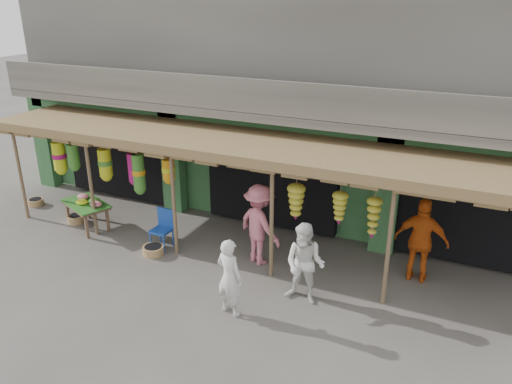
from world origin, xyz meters
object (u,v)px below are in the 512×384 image
at_px(flower_table, 87,204).
at_px(person_right, 305,264).
at_px(person_front, 229,277).
at_px(person_vendor, 421,241).
at_px(blue_chair, 163,226).
at_px(person_shopper, 259,225).

height_order(flower_table, person_right, person_right).
distance_m(person_front, person_vendor, 4.25).
distance_m(person_right, person_vendor, 2.70).
distance_m(flower_table, person_front, 5.58).
relative_size(flower_table, person_front, 1.00).
bearing_deg(person_front, person_right, -126.37).
xyz_separation_m(person_right, person_vendor, (2.00, 1.81, 0.10)).
relative_size(flower_table, blue_chair, 1.66).
bearing_deg(person_shopper, blue_chair, 31.62).
distance_m(blue_chair, person_right, 4.09).
bearing_deg(person_shopper, person_front, 123.73).
xyz_separation_m(person_front, person_shopper, (-0.31, 2.10, 0.16)).
bearing_deg(person_vendor, person_shopper, 12.77).
height_order(blue_chair, person_shopper, person_shopper).
bearing_deg(person_right, flower_table, 173.93).
bearing_deg(person_front, person_shopper, -67.99).
distance_m(person_right, person_shopper, 1.86).
relative_size(blue_chair, person_front, 0.60).
xyz_separation_m(flower_table, person_front, (5.26, -1.85, 0.13)).
bearing_deg(person_vendor, flower_table, 7.72).
relative_size(flower_table, person_right, 0.94).
relative_size(flower_table, person_shopper, 0.84).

